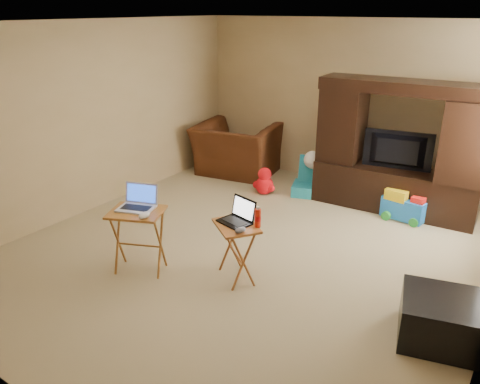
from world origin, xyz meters
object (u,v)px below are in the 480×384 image
Objects in this scene: ottoman at (439,319)px; mouse_left at (144,215)px; plush_toy at (265,181)px; television at (397,152)px; laptop_left at (135,199)px; entertainment_center at (398,148)px; tray_table_right at (236,252)px; laptop_right at (234,212)px; tray_table_left at (139,241)px; mouse_right at (240,230)px; recliner at (237,149)px; child_rocker at (308,176)px; water_bottle at (258,218)px; push_toy at (405,204)px.

mouse_left reaches higher than ottoman.
mouse_left reaches higher than plush_toy.
laptop_left is at bearing 50.68° from television.
entertainment_center is 2.41× the size of television.
television is at bearing 109.63° from tray_table_right.
entertainment_center reaches higher than laptop_right.
laptop_right is (0.93, 0.44, -0.08)m from laptop_left.
tray_table_left reaches higher than mouse_right.
ottoman is 2.84m from mouse_left.
recliner is 2.24× the size of child_rocker.
mouse_right is (-0.63, -2.76, -0.21)m from television.
tray_table_left is 1.13× the size of tray_table_right.
ottoman is (1.19, -2.51, -0.69)m from entertainment_center.
plush_toy reaches higher than ottoman.
ottoman is 3.28× the size of water_bottle.
laptop_right is (-0.80, -2.62, -0.12)m from television.
push_toy is 2.55m from water_bottle.
television is 3.51m from laptop_left.
mouse_left reaches higher than child_rocker.
laptop_right is 0.25m from water_bottle.
ottoman is at bearing -8.24° from laptop_left.
mouse_right is (0.88, 0.40, -0.08)m from mouse_left.
mouse_right is (0.13, -0.12, 0.33)m from tray_table_right.
plush_toy is 3.37× the size of mouse_right.
tray_table_left is at bearing -64.68° from laptop_left.
entertainment_center is at bearing 168.90° from recliner.
push_toy is at bearing 59.48° from mouse_left.
television reaches higher than mouse_right.
mouse_left is at bearing -128.82° from laptop_right.
laptop_left is at bearing -164.53° from mouse_right.
mouse_left is (1.14, -3.25, 0.31)m from recliner.
push_toy is 2.98× the size of water_bottle.
laptop_right is 1.70× the size of water_bottle.
tray_table_left is (-1.70, -3.09, -0.50)m from television.
child_rocker is 2.56m from water_bottle.
push_toy is at bearing -21.14° from child_rocker.
entertainment_center is at bearing 16.30° from plush_toy.
child_rocker is 1.58× the size of laptop_left.
mouse_left reaches higher than tray_table_left.
tray_table_left is at bearing -117.56° from child_rocker.
ottoman is 3.04m from laptop_left.
laptop_left reaches higher than tray_table_left.
ottoman is (1.19, -2.47, -0.65)m from television.
laptop_left is (-0.97, -0.42, 0.51)m from tray_table_right.
television is at bearing 115.77° from ottoman.
tray_table_right is 1.17m from laptop_left.
child_rocker is 0.83× the size of tray_table_left.
entertainment_center is 11.46× the size of water_bottle.
recliner is 3.31m from tray_table_right.
laptop_left is at bearing -168.56° from ottoman.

